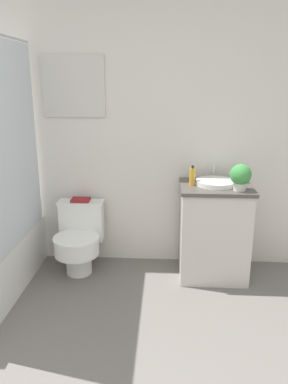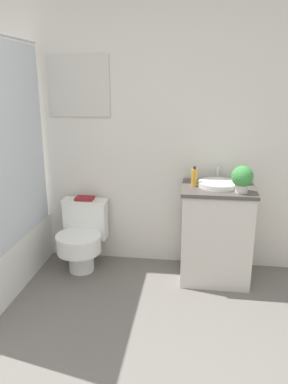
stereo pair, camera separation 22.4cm
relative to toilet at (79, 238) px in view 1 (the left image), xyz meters
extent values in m
cube|color=silver|center=(0.24, 0.28, 0.94)|extent=(3.49, 0.05, 2.50)
cube|color=beige|center=(-0.04, 0.25, 1.31)|extent=(0.55, 0.02, 0.52)
cube|color=beige|center=(-0.04, 0.24, 1.31)|extent=(0.52, 0.01, 0.49)
cube|color=silver|center=(-0.40, -0.47, 0.81)|extent=(0.01, 1.35, 1.67)
cylinder|color=white|center=(0.00, -0.05, -0.21)|extent=(0.23, 0.23, 0.21)
cylinder|color=white|center=(0.00, -0.10, -0.03)|extent=(0.39, 0.39, 0.14)
cylinder|color=white|center=(0.00, -0.10, 0.05)|extent=(0.40, 0.40, 0.02)
cube|color=white|center=(0.00, 0.13, 0.11)|extent=(0.39, 0.15, 0.35)
cube|color=white|center=(0.00, 0.13, 0.30)|extent=(0.41, 0.16, 0.02)
cube|color=beige|center=(1.19, -0.01, 0.09)|extent=(0.57, 0.47, 0.79)
cube|color=#4C4742|center=(1.19, -0.01, 0.50)|extent=(0.60, 0.50, 0.03)
cylinder|color=white|center=(1.19, 0.01, 0.53)|extent=(0.34, 0.34, 0.04)
cylinder|color=silver|center=(1.19, 0.21, 0.58)|extent=(0.02, 0.02, 0.13)
cylinder|color=gold|center=(0.99, 0.00, 0.58)|extent=(0.05, 0.05, 0.14)
cylinder|color=black|center=(0.99, 0.00, 0.67)|extent=(0.02, 0.02, 0.02)
cylinder|color=beige|center=(1.35, -0.14, 0.54)|extent=(0.10, 0.10, 0.06)
sphere|color=#3D8E42|center=(1.35, -0.14, 0.64)|extent=(0.17, 0.17, 0.17)
cube|color=maroon|center=(0.00, 0.13, 0.32)|extent=(0.16, 0.13, 0.02)
camera|label=1|loc=(0.76, -3.04, 1.35)|focal=35.00mm
camera|label=2|loc=(0.98, -3.02, 1.35)|focal=35.00mm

